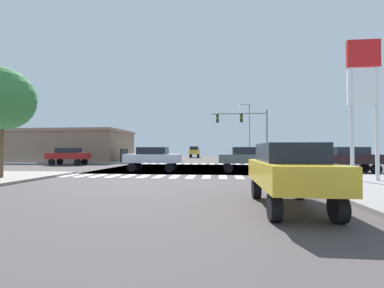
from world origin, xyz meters
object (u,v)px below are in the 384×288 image
bank_building (71,146)px  sedan_middle_5 (153,157)px  suv_leading_1 (195,151)px  sedan_outer_6 (69,155)px  street_lamp (248,127)px  gas_station_sign (364,85)px  sedan_trailing_4 (349,158)px  sidewalk_tree (2,99)px  sedan_nearside_1 (247,157)px  sedan_queued_3 (289,170)px  traffic_signal_mast (245,124)px

bank_building → sedan_middle_5: bearing=-44.0°
suv_leading_1 → sedan_outer_6: 29.84m
suv_leading_1 → street_lamp: bearing=127.7°
gas_station_sign → sedan_trailing_4: bearing=70.9°
sedan_trailing_4 → sedan_outer_6: bearing=74.8°
bank_building → sidewalk_tree: sidewalk_tree is taller
bank_building → sidewalk_tree: 24.13m
suv_leading_1 → sedan_trailing_4: 37.47m
sidewalk_tree → sedan_nearside_1: bearing=25.0°
sedan_queued_3 → suv_leading_1: 47.19m
gas_station_sign → bank_building: gas_station_sign is taller
sedan_queued_3 → sedan_middle_5: same height
gas_station_sign → sedan_queued_3: bearing=-131.1°
sidewalk_tree → suv_leading_1: size_ratio=1.37×
bank_building → sedan_middle_5: bank_building is taller
street_lamp → suv_leading_1: (-9.74, 12.59, -3.92)m
suv_leading_1 → bank_building: bearing=49.5°
sedan_outer_6 → gas_station_sign: bearing=61.4°
street_lamp → sedan_outer_6: (-21.11, -15.00, -4.20)m
bank_building → suv_leading_1: bearing=49.5°
traffic_signal_mast → street_lamp: street_lamp is taller
sedan_nearside_1 → gas_station_sign: bearing=-138.7°
gas_station_sign → sedan_queued_3: 9.05m
sedan_trailing_4 → sedan_middle_5: (-14.54, 0.00, 0.00)m
sedan_middle_5 → sedan_trailing_4: bearing=-90.0°
traffic_signal_mast → sidewalk_tree: 23.42m
suv_leading_1 → sedan_middle_5: size_ratio=1.07×
traffic_signal_mast → gas_station_sign: (4.27, -17.13, 0.30)m
sedan_trailing_4 → suv_leading_1: bearing=22.6°
bank_building → sedan_outer_6: (4.89, -8.56, -1.12)m
gas_station_sign → suv_leading_1: bearing=107.0°
street_lamp → sedan_trailing_4: bearing=-78.0°
gas_station_sign → bank_building: bearing=143.1°
bank_building → sedan_trailing_4: (30.67, -15.56, -1.12)m
bank_building → suv_leading_1: bank_building is taller
traffic_signal_mast → gas_station_sign: bearing=-76.0°
sidewalk_tree → sedan_queued_3: sidewalk_tree is taller
sedan_queued_3 → bank_building: bearing=130.1°
traffic_signal_mast → sidewalk_tree: (-15.17, -17.84, -0.20)m
traffic_signal_mast → bank_building: (-24.36, 4.35, -2.48)m
traffic_signal_mast → suv_leading_1: 24.96m
sedan_nearside_1 → sedan_queued_3: 12.08m
sedan_nearside_1 → sedan_queued_3: size_ratio=1.00×
street_lamp → bank_building: bearing=-166.1°
sedan_middle_5 → sedan_outer_6: bearing=58.1°
traffic_signal_mast → bank_building: 24.87m
sidewalk_tree → street_lamp: bearing=59.6°
sidewalk_tree → sedan_outer_6: (-4.30, 13.63, -3.40)m
gas_station_sign → sedan_nearside_1: 8.80m
street_lamp → sedan_nearside_1: (-2.58, -22.00, -4.20)m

